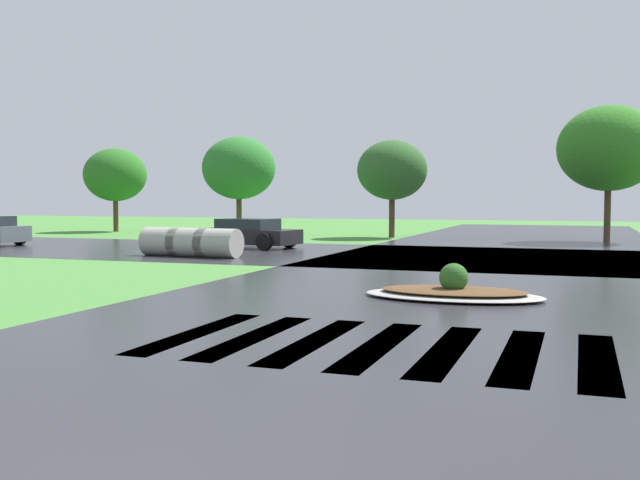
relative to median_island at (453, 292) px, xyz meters
name	(u,v)px	position (x,y,z in m)	size (l,w,h in m)	color
asphalt_roadway	(438,302)	(-0.18, -0.66, -0.13)	(11.13, 80.00, 0.01)	#2B2B30
asphalt_cross_road	(498,258)	(-0.18, 9.88, -0.13)	(90.00, 10.01, 0.01)	#2B2B30
crosswalk_stripes	(379,345)	(-0.18, -4.86, -0.13)	(5.85, 3.41, 0.01)	white
median_island	(453,292)	(0.00, 0.00, 0.00)	(3.46, 1.91, 0.68)	#9E9B93
car_blue_compact	(246,234)	(-9.88, 11.56, 0.42)	(4.32, 2.49, 1.13)	black
drainage_pipe_stack	(191,242)	(-9.79, 7.09, 0.34)	(3.59, 1.25, 0.95)	#9E9B93
background_treeline	(404,162)	(-5.76, 20.58, 3.51)	(36.18, 4.95, 5.95)	#4C3823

